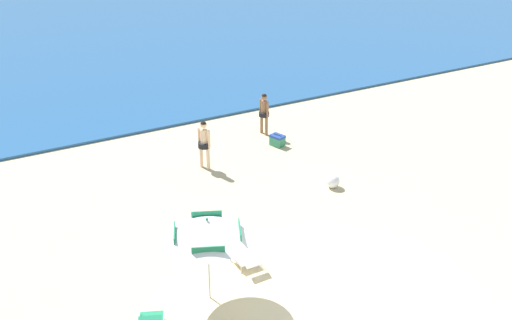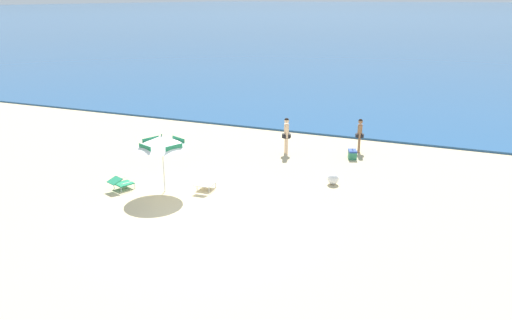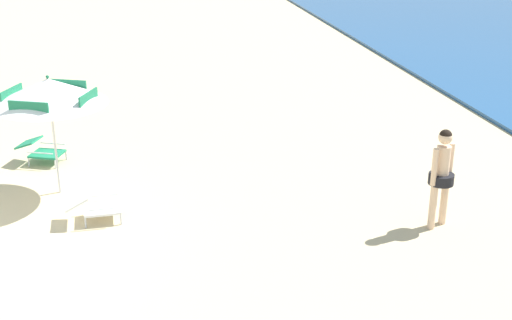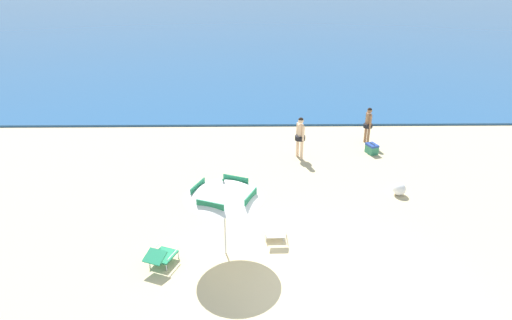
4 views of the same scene
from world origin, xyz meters
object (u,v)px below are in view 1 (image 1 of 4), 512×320
(lounge_chair_beside_umbrella, at_px, (247,258))
(cooler_box, at_px, (277,140))
(beach_umbrella_striped_main, at_px, (207,229))
(beach_ball, at_px, (333,181))
(person_standing_beside, at_px, (264,111))
(person_standing_near_shore, at_px, (204,141))

(lounge_chair_beside_umbrella, distance_m, cooler_box, 7.26)
(beach_umbrella_striped_main, bearing_deg, beach_ball, 29.01)
(cooler_box, bearing_deg, lounge_chair_beside_umbrella, -125.77)
(person_standing_beside, xyz_separation_m, beach_ball, (-0.07, -4.57, -0.69))
(person_standing_beside, height_order, cooler_box, person_standing_beside)
(person_standing_near_shore, xyz_separation_m, beach_ball, (2.97, -3.08, -0.75))
(beach_ball, bearing_deg, lounge_chair_beside_umbrella, -150.18)
(person_standing_beside, distance_m, cooler_box, 1.32)
(person_standing_near_shore, bearing_deg, cooler_box, 7.37)
(person_standing_near_shore, relative_size, person_standing_beside, 1.06)
(beach_umbrella_striped_main, bearing_deg, person_standing_beside, 53.69)
(person_standing_beside, xyz_separation_m, cooler_box, (-0.06, -1.11, -0.71))
(cooler_box, bearing_deg, beach_ball, -90.05)
(beach_umbrella_striped_main, bearing_deg, cooler_box, 49.64)
(beach_umbrella_striped_main, distance_m, person_standing_beside, 9.54)
(cooler_box, distance_m, beach_ball, 3.46)
(lounge_chair_beside_umbrella, height_order, beach_ball, lounge_chair_beside_umbrella)
(lounge_chair_beside_umbrella, relative_size, person_standing_near_shore, 0.54)
(lounge_chair_beside_umbrella, xyz_separation_m, person_standing_near_shore, (1.27, 5.50, 0.69))
(person_standing_near_shore, xyz_separation_m, cooler_box, (2.97, 0.38, -0.76))
(beach_umbrella_striped_main, distance_m, lounge_chair_beside_umbrella, 2.19)
(lounge_chair_beside_umbrella, relative_size, person_standing_beside, 0.58)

